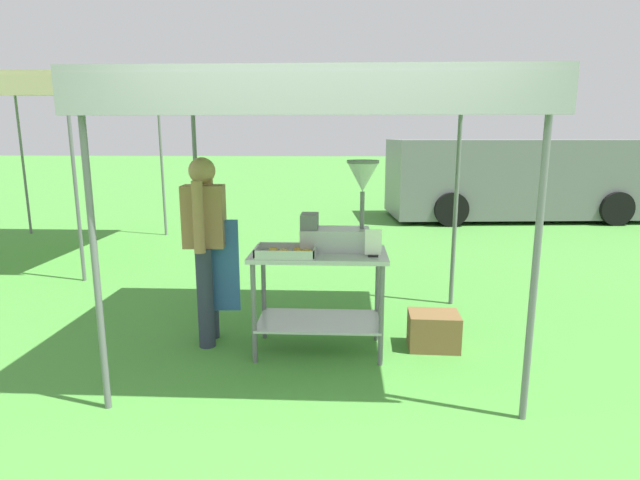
% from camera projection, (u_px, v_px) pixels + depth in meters
% --- Properties ---
extents(ground_plane, '(70.00, 70.00, 0.00)m').
position_uv_depth(ground_plane, '(336.00, 236.00, 9.14)').
color(ground_plane, '#478E38').
extents(stall_canopy, '(2.93, 2.48, 2.18)m').
position_uv_depth(stall_canopy, '(319.00, 94.00, 3.97)').
color(stall_canopy, slate).
rests_on(stall_canopy, ground).
extents(donut_cart, '(1.10, 0.60, 0.86)m').
position_uv_depth(donut_cart, '(319.00, 280.00, 4.18)').
color(donut_cart, '#B7B7BC').
rests_on(donut_cart, ground).
extents(donut_tray, '(0.47, 0.32, 0.07)m').
position_uv_depth(donut_tray, '(287.00, 253.00, 4.01)').
color(donut_tray, '#B7B7BC').
rests_on(donut_tray, donut_cart).
extents(donut_fryer, '(0.63, 0.28, 0.74)m').
position_uv_depth(donut_fryer, '(342.00, 217.00, 4.15)').
color(donut_fryer, '#B7B7BC').
rests_on(donut_fryer, donut_cart).
extents(menu_sign, '(0.13, 0.05, 0.22)m').
position_uv_depth(menu_sign, '(373.00, 245.00, 3.95)').
color(menu_sign, black).
rests_on(menu_sign, donut_cart).
extents(vendor, '(0.46, 0.54, 1.61)m').
position_uv_depth(vendor, '(206.00, 241.00, 4.31)').
color(vendor, '#2D3347').
rests_on(vendor, ground).
extents(supply_crate, '(0.43, 0.33, 0.31)m').
position_uv_depth(supply_crate, '(433.00, 331.00, 4.33)').
color(supply_crate, brown).
rests_on(supply_crate, ground).
extents(van_grey, '(5.52, 2.42, 1.69)m').
position_uv_depth(van_grey, '(517.00, 178.00, 10.96)').
color(van_grey, slate).
rests_on(van_grey, ground).
extents(neighbour_tent, '(2.74, 3.17, 2.52)m').
position_uv_depth(neighbour_tent, '(33.00, 89.00, 7.34)').
color(neighbour_tent, slate).
rests_on(neighbour_tent, ground).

